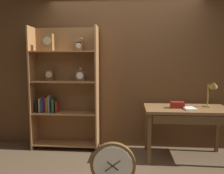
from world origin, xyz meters
TOP-DOWN VIEW (x-y plane):
  - back_wood_panel at (0.00, 1.29)m, footprint 4.80×0.05m
  - bookshelf at (-1.01, 1.11)m, footprint 1.12×0.32m
  - workbench at (0.96, 0.81)m, footprint 1.25×0.67m
  - desk_lamp at (1.34, 0.89)m, footprint 0.20×0.20m
  - toolbox_small at (0.81, 0.80)m, footprint 0.20×0.13m
  - open_repair_manual at (0.97, 0.71)m, footprint 0.18×0.24m
  - round_clock_large at (-0.09, -0.13)m, footprint 0.52×0.11m

SIDE VIEW (x-z plane):
  - round_clock_large at x=-0.09m, z-range 0.00..0.57m
  - workbench at x=0.96m, z-range 0.30..1.09m
  - open_repair_manual at x=0.97m, z-range 0.79..0.81m
  - toolbox_small at x=0.81m, z-range 0.79..0.88m
  - bookshelf at x=-1.01m, z-range 0.01..2.06m
  - desk_lamp at x=1.34m, z-range 0.86..1.28m
  - back_wood_panel at x=0.00m, z-range 0.00..2.60m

